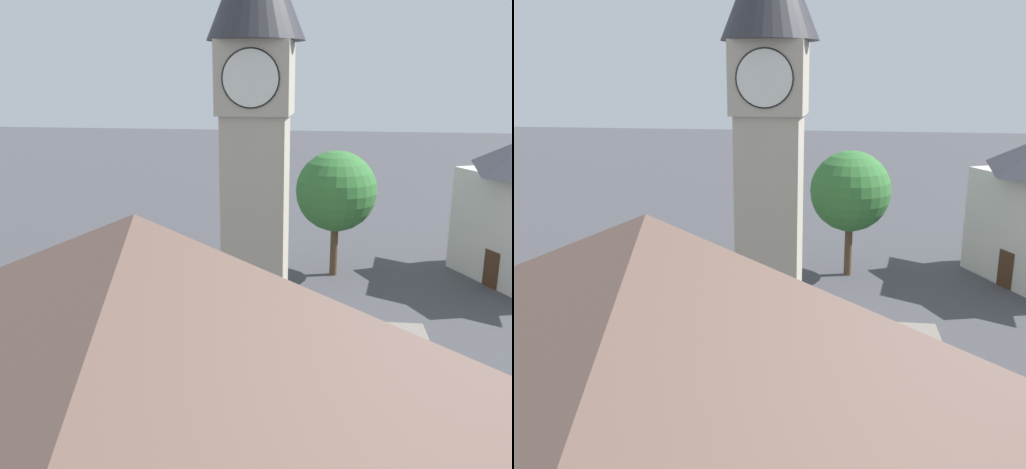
% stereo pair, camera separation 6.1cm
% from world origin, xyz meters
% --- Properties ---
extents(ground_plane, '(200.00, 200.00, 0.00)m').
position_xyz_m(ground_plane, '(0.00, 0.00, 0.00)').
color(ground_plane, '#424247').
extents(clock_tower, '(4.22, 4.22, 18.14)m').
position_xyz_m(clock_tower, '(0.00, 0.00, 10.55)').
color(clock_tower, '#A59C89').
rests_on(clock_tower, ground).
extents(car_blue_kerb, '(4.04, 4.17, 1.53)m').
position_xyz_m(car_blue_kerb, '(9.05, -9.26, 0.76)').
color(car_blue_kerb, '#2D5BB7').
rests_on(car_blue_kerb, ground).
extents(car_silver_kerb, '(2.90, 4.45, 1.53)m').
position_xyz_m(car_silver_kerb, '(-8.74, 9.64, 0.76)').
color(car_silver_kerb, gold).
rests_on(car_silver_kerb, ground).
extents(car_red_corner, '(4.26, 3.93, 1.53)m').
position_xyz_m(car_red_corner, '(-6.21, -7.19, 0.76)').
color(car_red_corner, red).
rests_on(car_red_corner, ground).
extents(pedestrian, '(0.23, 0.56, 1.69)m').
position_xyz_m(pedestrian, '(-1.44, -9.19, 1.01)').
color(pedestrian, '#706656').
rests_on(pedestrian, ground).
extents(tree, '(4.63, 4.63, 7.37)m').
position_xyz_m(tree, '(3.61, 7.20, 5.04)').
color(tree, brown).
rests_on(tree, ground).
extents(building_hall_far, '(11.07, 7.71, 9.35)m').
position_xyz_m(building_hall_far, '(0.53, -17.02, 4.78)').
color(building_hall_far, slate).
rests_on(building_hall_far, ground).
extents(road_sign, '(0.60, 0.07, 2.80)m').
position_xyz_m(road_sign, '(1.93, -6.52, 1.90)').
color(road_sign, gray).
rests_on(road_sign, ground).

